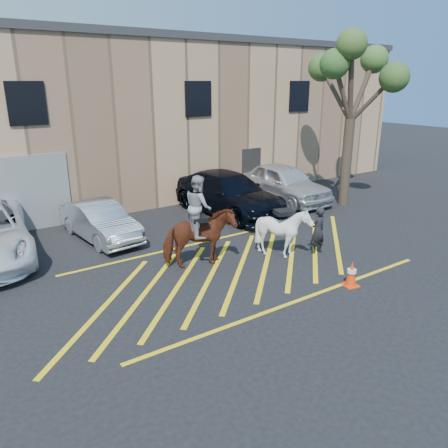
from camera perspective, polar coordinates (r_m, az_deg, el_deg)
ground at (r=13.42m, az=1.35°, el=-5.32°), size 90.00×90.00×0.00m
car_silver_sedan at (r=15.94m, az=-15.88°, el=0.36°), size 1.84×4.13×1.32m
car_blue_suv at (r=18.38m, az=0.61°, el=4.02°), size 2.88×6.03×1.70m
car_white_suv at (r=20.52m, az=7.80°, el=5.39°), size 2.13×5.08×1.72m
handler at (r=14.36m, az=12.15°, el=-0.82°), size 0.56×0.37×1.55m
warehouse at (r=23.18m, az=-16.60°, el=13.27°), size 32.42×10.20×7.30m
hatching_zone at (r=13.19m, az=2.11°, el=-5.72°), size 12.60×5.12×0.01m
mounted_bay at (r=12.93m, az=-3.29°, el=-0.90°), size 2.29×1.43×2.80m
saddled_white at (r=13.86m, az=7.76°, el=-1.00°), size 1.65×1.78×1.65m
traffic_cone at (r=12.44m, az=16.32°, el=-6.23°), size 0.45×0.45×0.73m
tree at (r=19.96m, az=16.64°, el=18.47°), size 3.99×4.37×7.31m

